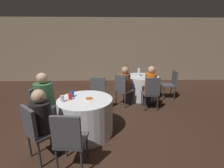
# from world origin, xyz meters

# --- Properties ---
(ground_plane) EXTENTS (16.00, 16.00, 0.00)m
(ground_plane) POSITION_xyz_m (0.00, 0.00, 0.00)
(ground_plane) COLOR #382319
(wall_back) EXTENTS (16.00, 0.06, 2.80)m
(wall_back) POSITION_xyz_m (0.00, 4.34, 1.40)
(wall_back) COLOR gray
(wall_back) RESTS_ON ground_plane
(table_near) EXTENTS (1.06, 1.06, 0.73)m
(table_near) POSITION_xyz_m (0.01, 0.07, 0.36)
(table_near) COLOR silver
(table_near) RESTS_ON ground_plane
(table_far) EXTENTS (1.06, 1.06, 0.73)m
(table_far) POSITION_xyz_m (1.54, 2.02, 0.36)
(table_far) COLOR white
(table_far) RESTS_ON ground_plane
(chair_near_southwest) EXTENTS (0.56, 0.56, 0.91)m
(chair_near_southwest) POSITION_xyz_m (-0.62, -0.64, 0.54)
(chair_near_southwest) COLOR #47474C
(chair_near_southwest) RESTS_ON ground_plane
(chair_near_west) EXTENTS (0.47, 0.47, 0.91)m
(chair_near_west) POSITION_xyz_m (-0.92, 0.24, 0.54)
(chair_near_west) COLOR #47474C
(chair_near_west) RESTS_ON ground_plane
(chair_near_north) EXTENTS (0.47, 0.47, 0.91)m
(chair_near_north) POSITION_xyz_m (0.18, 0.99, 0.54)
(chair_near_north) COLOR #47474C
(chair_near_north) RESTS_ON ground_plane
(chair_near_south) EXTENTS (0.43, 0.44, 0.91)m
(chair_near_south) POSITION_xyz_m (-0.08, -0.87, 0.54)
(chair_near_south) COLOR #47474C
(chair_near_south) RESTS_ON ground_plane
(chair_far_east) EXTENTS (0.44, 0.43, 0.91)m
(chair_far_east) POSITION_xyz_m (2.48, 1.94, 0.54)
(chair_far_east) COLOR #47474C
(chair_far_east) RESTS_ON ground_plane
(chair_far_southwest) EXTENTS (0.57, 0.57, 0.91)m
(chair_far_southwest) POSITION_xyz_m (0.86, 1.37, 0.54)
(chair_far_southwest) COLOR #47474C
(chair_far_southwest) RESTS_ON ground_plane
(chair_far_south) EXTENTS (0.42, 0.42, 0.91)m
(chair_far_south) POSITION_xyz_m (1.59, 1.08, 0.54)
(chair_far_south) COLOR #47474C
(chair_far_south) RESTS_ON ground_plane
(person_orange_shirt) EXTENTS (0.31, 0.49, 1.18)m
(person_orange_shirt) POSITION_xyz_m (1.58, 1.25, 0.58)
(person_orange_shirt) COLOR black
(person_orange_shirt) RESTS_ON ground_plane
(person_green_jacket) EXTENTS (0.52, 0.40, 1.21)m
(person_green_jacket) POSITION_xyz_m (-0.76, 0.21, 0.62)
(person_green_jacket) COLOR #282828
(person_green_jacket) RESTS_ON ground_plane
(person_black_shirt) EXTENTS (0.44, 0.45, 1.13)m
(person_black_shirt) POSITION_xyz_m (-0.50, -0.51, 0.56)
(person_black_shirt) COLOR #33384C
(person_black_shirt) RESTS_ON ground_plane
(person_floral_shirt) EXTENTS (0.45, 0.44, 1.13)m
(person_floral_shirt) POSITION_xyz_m (0.98, 1.49, 0.56)
(person_floral_shirt) COLOR #33384C
(person_floral_shirt) RESTS_ON ground_plane
(pizza_plate_near) EXTENTS (0.25, 0.25, 0.02)m
(pizza_plate_near) POSITION_xyz_m (0.09, 0.06, 0.73)
(pizza_plate_near) COLOR white
(pizza_plate_near) RESTS_ON table_near
(soda_can_red) EXTENTS (0.07, 0.07, 0.12)m
(soda_can_red) POSITION_xyz_m (-0.27, 0.05, 0.79)
(soda_can_red) COLOR red
(soda_can_red) RESTS_ON table_near
(soda_can_silver) EXTENTS (0.07, 0.07, 0.12)m
(soda_can_silver) POSITION_xyz_m (-0.38, -0.06, 0.79)
(soda_can_silver) COLOR silver
(soda_can_silver) RESTS_ON table_near
(soda_can_blue) EXTENTS (0.07, 0.07, 0.12)m
(soda_can_blue) POSITION_xyz_m (-0.26, 0.20, 0.79)
(soda_can_blue) COLOR #1E38A5
(soda_can_blue) RESTS_ON table_near
(bottle_far) EXTENTS (0.09, 0.09, 0.26)m
(bottle_far) POSITION_xyz_m (1.44, 2.01, 0.86)
(bottle_far) COLOR silver
(bottle_far) RESTS_ON table_far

